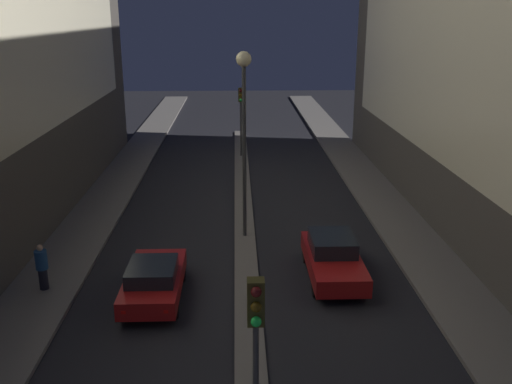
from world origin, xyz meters
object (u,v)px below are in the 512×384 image
at_px(car_left_lane, 154,280).
at_px(car_right_lane, 333,258).
at_px(street_lamp, 244,103).
at_px(pedestrian_on_left_sidewalk, 42,266).
at_px(traffic_light_mid, 241,106).
at_px(traffic_light_near, 256,338).

distance_m(car_left_lane, car_right_lane, 6.40).
relative_size(street_lamp, pedestrian_on_left_sidewalk, 4.72).
relative_size(car_left_lane, pedestrian_on_left_sidewalk, 2.57).
bearing_deg(car_right_lane, street_lamp, 128.45).
bearing_deg(traffic_light_mid, street_lamp, -90.00).
height_order(traffic_light_mid, car_right_lane, traffic_light_mid).
relative_size(street_lamp, car_left_lane, 1.84).
bearing_deg(traffic_light_near, pedestrian_on_left_sidewalk, 128.99).
distance_m(traffic_light_near, street_lamp, 13.58).
bearing_deg(street_lamp, pedestrian_on_left_sidewalk, -145.37).
height_order(traffic_light_near, car_right_lane, traffic_light_near).
relative_size(street_lamp, car_right_lane, 1.71).
distance_m(car_left_lane, pedestrian_on_left_sidewalk, 3.89).
xyz_separation_m(traffic_light_mid, pedestrian_on_left_sidewalk, (-6.95, -19.02, -2.40)).
distance_m(street_lamp, car_right_lane, 7.07).
bearing_deg(traffic_light_mid, car_right_lane, -80.26).
height_order(street_lamp, pedestrian_on_left_sidewalk, street_lamp).
relative_size(traffic_light_near, traffic_light_mid, 1.00).
height_order(traffic_light_mid, car_left_lane, traffic_light_mid).
height_order(traffic_light_near, car_left_lane, traffic_light_near).
xyz_separation_m(traffic_light_near, street_lamp, (0.00, 13.38, 2.37)).
distance_m(traffic_light_near, car_left_lane, 8.97).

